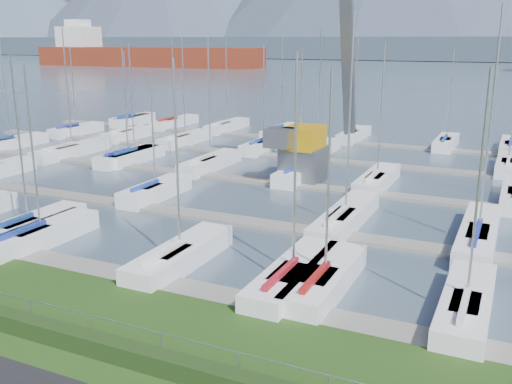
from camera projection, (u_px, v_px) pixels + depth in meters
The scene contains 8 objects.
water at pixel (496, 66), 248.08m from camera, with size 800.00×540.00×0.20m, color #445464.
hedge at pixel (107, 348), 20.02m from camera, with size 80.00×0.70×0.70m, color #1F3513.
fence at pixel (113, 321), 20.15m from camera, with size 0.04×0.04×80.00m, color gray.
foothill at pixel (505, 48), 307.68m from camera, with size 900.00×80.00×12.00m, color #3B4A57.
docks at pixel (334, 190), 43.27m from camera, with size 90.00×41.60×0.25m.
crane at pixel (315, 110), 45.51m from camera, with size 5.38×13.24×22.35m.
cargo_ship_west at pixel (139, 57), 239.84m from camera, with size 100.34×22.47×21.50m.
sailboat_fleet at pixel (323, 110), 45.60m from camera, with size 74.79×50.04×13.32m.
Camera 1 is at (12.32, -14.41, 10.84)m, focal length 40.00 mm.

